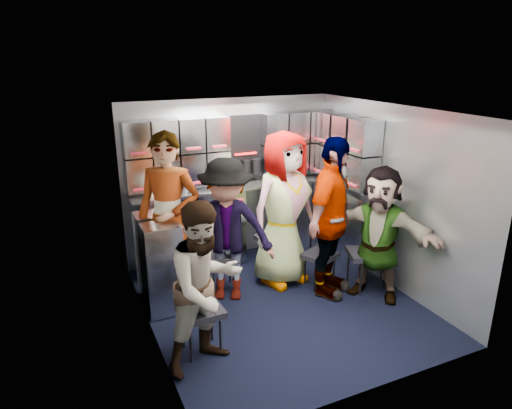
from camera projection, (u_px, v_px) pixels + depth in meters
name	position (u px, v px, depth m)	size (l,w,h in m)	color
floor	(281.00, 304.00, 5.02)	(3.00, 3.00, 0.00)	black
wall_back	(230.00, 179.00, 5.99)	(2.80, 0.04, 2.10)	#99A0A7
wall_left	(146.00, 236.00, 4.14)	(0.04, 3.00, 2.10)	#99A0A7
wall_right	(391.00, 197.00, 5.24)	(0.04, 3.00, 2.10)	#99A0A7
ceiling	(285.00, 111.00, 4.36)	(2.80, 3.00, 0.02)	silver
cart_bank_back	(236.00, 224.00, 5.98)	(2.68, 0.38, 0.99)	#9BA0AA
cart_bank_left	(159.00, 262.00, 4.88)	(0.38, 0.76, 0.99)	#9BA0AA
counter	(236.00, 186.00, 5.82)	(2.68, 0.42, 0.03)	#B8BABF
locker_bank_back	(234.00, 148.00, 5.72)	(2.68, 0.28, 0.82)	#9BA0AA
locker_bank_right	(347.00, 150.00, 5.65)	(0.28, 1.00, 0.82)	#9BA0AA
right_cabinet	(346.00, 227.00, 5.88)	(0.28, 1.20, 1.00)	#9BA0AA
coffee_niche	(245.00, 148.00, 5.85)	(0.46, 0.16, 0.84)	black
red_latch_strip	(242.00, 200.00, 5.69)	(2.60, 0.02, 0.03)	#B01B2C
jump_seat_near_left	(201.00, 313.00, 4.11)	(0.39, 0.37, 0.45)	black
jump_seat_mid_left	(222.00, 257.00, 5.21)	(0.47, 0.45, 0.46)	black
jump_seat_center	(276.00, 241.00, 5.57)	(0.45, 0.43, 0.50)	black
jump_seat_mid_right	(320.00, 257.00, 5.31)	(0.45, 0.44, 0.41)	black
jump_seat_near_right	(366.00, 256.00, 5.24)	(0.50, 0.49, 0.47)	black
attendant_standing	(169.00, 221.00, 4.81)	(0.69, 0.45, 1.89)	black
attendant_arc_a	(206.00, 287.00, 3.84)	(0.73, 0.57, 1.51)	black
attendant_arc_b	(227.00, 231.00, 4.93)	(1.04, 0.60, 1.60)	black
attendant_arc_c	(284.00, 209.00, 5.27)	(0.89, 0.58, 1.82)	black
attendant_arc_d	(331.00, 219.00, 4.99)	(1.06, 0.44, 1.81)	black
attendant_arc_e	(378.00, 234.00, 4.97)	(1.40, 0.45, 1.51)	black
bottle_left	(162.00, 185.00, 5.36)	(0.07, 0.07, 0.24)	white
bottle_mid	(185.00, 181.00, 5.46)	(0.07, 0.07, 0.28)	white
bottle_right	(298.00, 170.00, 6.08)	(0.07, 0.07, 0.22)	white
cup_left	(152.00, 193.00, 5.33)	(0.07, 0.07, 0.09)	#CDB491
cup_right	(293.00, 176.00, 6.06)	(0.07, 0.07, 0.09)	#CDB491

